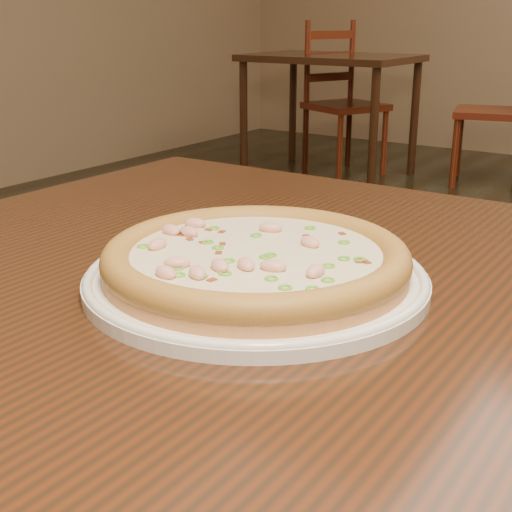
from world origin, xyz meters
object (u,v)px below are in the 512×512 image
Objects in this scene: hero_table at (389,392)px; chair_a at (340,104)px; plate at (256,277)px; chair_b at (502,112)px; bg_table_left at (330,71)px; pizza at (256,259)px.

hero_table is 1.26× the size of chair_a.
chair_b is (-0.83, 3.83, -0.32)m from plate.
plate is (-0.12, -0.05, 0.11)m from hero_table.
chair_a reaches higher than plate.
chair_b is at bearing 104.16° from hero_table.
pizza is at bearing -62.63° from bg_table_left.
bg_table_left is 1.05m from chair_b.
chair_a is at bearing 116.39° from plate.
chair_a is at bearing 116.39° from pizza.
plate is 1.12× the size of pizza.
plate is at bearing -77.72° from chair_b.
hero_table is 4.06m from chair_a.
plate reaches higher than bg_table_left.
pizza is (-0.12, -0.05, 0.13)m from hero_table.
plate is 3.94m from bg_table_left.
chair_b reaches higher than bg_table_left.
chair_b is at bearing 11.97° from chair_a.
chair_b is (-0.83, 3.83, -0.34)m from pizza.
pizza reaches higher than bg_table_left.
chair_a is (0.02, 0.12, -0.22)m from bg_table_left.
pizza is (-0.00, -0.00, 0.02)m from plate.
plate is 3.93m from chair_b.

